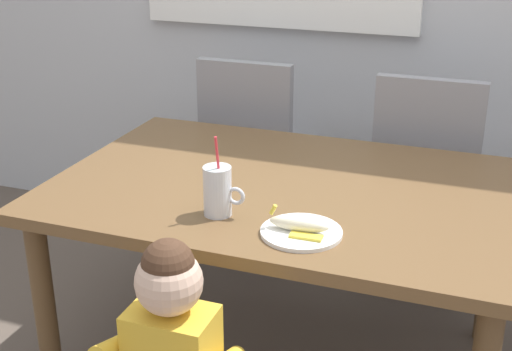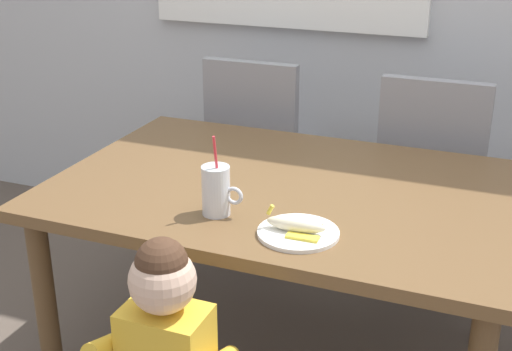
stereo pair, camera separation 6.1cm
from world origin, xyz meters
name	(u,v)px [view 2 (the right image)]	position (x,y,z in m)	size (l,w,h in m)	color
dining_table	(286,208)	(0.00, 0.00, 0.64)	(1.51, 1.03, 0.72)	brown
dining_chair_left	(260,148)	(-0.40, 0.77, 0.54)	(0.44, 0.45, 0.96)	gray
dining_chair_right	(432,173)	(0.37, 0.75, 0.54)	(0.44, 0.44, 0.96)	gray
toddler_standing	(166,348)	(-0.08, -0.69, 0.53)	(0.33, 0.24, 0.84)	#3F4760
milk_cup	(216,193)	(-0.12, -0.29, 0.79)	(0.13, 0.08, 0.25)	silver
snack_plate	(298,233)	(0.15, -0.33, 0.73)	(0.23, 0.23, 0.01)	white
peeled_banana	(297,225)	(0.15, -0.34, 0.75)	(0.17, 0.11, 0.07)	#F4EAC6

